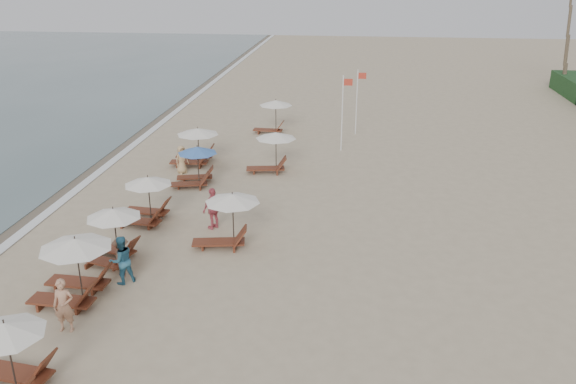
# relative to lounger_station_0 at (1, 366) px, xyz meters

# --- Properties ---
(ground) EXTENTS (160.00, 160.00, 0.00)m
(ground) POSITION_rel_lounger_station_0_xyz_m (6.06, 4.75, -0.99)
(ground) COLOR tan
(ground) RESTS_ON ground
(wet_sand_band) EXTENTS (3.20, 140.00, 0.01)m
(wet_sand_band) POSITION_rel_lounger_station_0_xyz_m (-6.44, 14.75, -0.99)
(wet_sand_band) COLOR #6B5E4C
(wet_sand_band) RESTS_ON ground
(foam_line) EXTENTS (0.50, 140.00, 0.02)m
(foam_line) POSITION_rel_lounger_station_0_xyz_m (-5.14, 14.75, -0.98)
(foam_line) COLOR white
(foam_line) RESTS_ON ground
(lounger_station_0) EXTENTS (2.66, 2.24, 2.33)m
(lounger_station_0) POSITION_rel_lounger_station_0_xyz_m (0.00, 0.00, 0.00)
(lounger_station_0) COLOR maroon
(lounger_station_0) RESTS_ON ground
(lounger_station_1) EXTENTS (2.86, 2.44, 2.31)m
(lounger_station_1) POSITION_rel_lounger_station_0_xyz_m (-0.44, 4.92, 0.11)
(lounger_station_1) COLOR maroon
(lounger_station_1) RESTS_ON ground
(lounger_station_2) EXTENTS (2.41, 2.18, 2.22)m
(lounger_station_2) POSITION_rel_lounger_station_0_xyz_m (-0.20, 7.72, 0.13)
(lounger_station_2) COLOR maroon
(lounger_station_2) RESTS_ON ground
(lounger_station_3) EXTENTS (2.56, 2.10, 2.13)m
(lounger_station_3) POSITION_rel_lounger_station_0_xyz_m (-0.27, 11.53, 0.00)
(lounger_station_3) COLOR maroon
(lounger_station_3) RESTS_ON ground
(lounger_station_4) EXTENTS (2.44, 2.15, 2.09)m
(lounger_station_4) POSITION_rel_lounger_station_0_xyz_m (0.68, 16.37, 0.03)
(lounger_station_4) COLOR maroon
(lounger_station_4) RESTS_ON ground
(lounger_station_5) EXTENTS (2.79, 2.38, 2.11)m
(lounger_station_5) POSITION_rel_lounger_station_0_xyz_m (-0.27, 19.80, 0.04)
(lounger_station_5) COLOR maroon
(lounger_station_5) RESTS_ON ground
(inland_station_0) EXTENTS (2.84, 2.24, 2.22)m
(inland_station_0) POSITION_rel_lounger_station_0_xyz_m (3.87, 9.54, 0.31)
(inland_station_0) COLOR maroon
(inland_station_0) RESTS_ON ground
(inland_station_1) EXTENTS (2.82, 2.24, 2.22)m
(inland_station_1) POSITION_rel_lounger_station_0_xyz_m (4.32, 18.87, 0.32)
(inland_station_1) COLOR maroon
(inland_station_1) RESTS_ON ground
(inland_station_2) EXTENTS (2.69, 2.24, 2.22)m
(inland_station_2) POSITION_rel_lounger_station_0_xyz_m (3.22, 26.89, 0.38)
(inland_station_2) COLOR maroon
(inland_station_2) RESTS_ON ground
(beachgoer_near) EXTENTS (0.69, 0.49, 1.79)m
(beachgoer_near) POSITION_rel_lounger_station_0_xyz_m (0.16, 3.11, -0.10)
(beachgoer_near) COLOR tan
(beachgoer_near) RESTS_ON ground
(beachgoer_mid_a) EXTENTS (1.12, 1.11, 1.82)m
(beachgoer_mid_a) POSITION_rel_lounger_station_0_xyz_m (0.80, 6.20, -0.08)
(beachgoer_mid_a) COLOR teal
(beachgoer_mid_a) RESTS_ON ground
(beachgoer_mid_b) EXTENTS (0.85, 1.14, 1.57)m
(beachgoer_mid_b) POSITION_rel_lounger_station_0_xyz_m (0.61, 6.67, -0.21)
(beachgoer_mid_b) COLOR #885D45
(beachgoer_mid_b) RESTS_ON ground
(beachgoer_far_a) EXTENTS (1.03, 1.15, 1.87)m
(beachgoer_far_a) POSITION_rel_lounger_station_0_xyz_m (2.95, 11.21, -0.06)
(beachgoer_far_a) COLOR #C54E5B
(beachgoer_far_a) RESTS_ON ground
(beachgoer_far_b) EXTENTS (0.88, 0.90, 1.56)m
(beachgoer_far_b) POSITION_rel_lounger_station_0_xyz_m (-0.50, 18.10, -0.21)
(beachgoer_far_b) COLOR tan
(beachgoer_far_b) RESTS_ON ground
(flag_pole_near) EXTENTS (0.60, 0.08, 4.63)m
(flag_pole_near) POSITION_rel_lounger_station_0_xyz_m (8.04, 23.38, 1.57)
(flag_pole_near) COLOR silver
(flag_pole_near) RESTS_ON ground
(flag_pole_far) EXTENTS (0.60, 0.08, 4.34)m
(flag_pole_far) POSITION_rel_lounger_station_0_xyz_m (8.86, 27.27, 1.42)
(flag_pole_far) COLOR silver
(flag_pole_far) RESTS_ON ground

